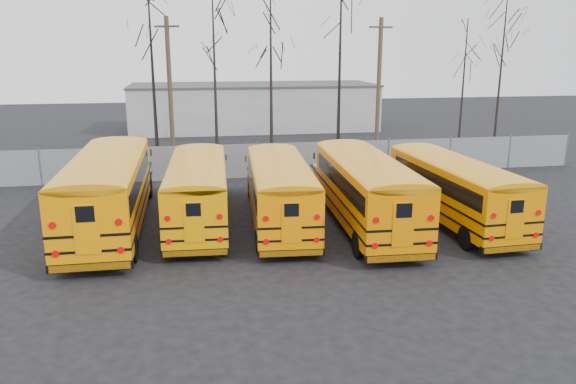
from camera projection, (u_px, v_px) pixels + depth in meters
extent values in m
plane|color=black|center=(294.00, 247.00, 21.56)|extent=(120.00, 120.00, 0.00)
cube|color=gray|center=(257.00, 160.00, 32.76)|extent=(40.00, 0.04, 2.00)
cube|color=beige|center=(254.00, 107.00, 51.91)|extent=(22.00, 8.00, 4.00)
cylinder|color=black|center=(61.00, 252.00, 19.51)|extent=(0.30, 1.07, 1.07)
cylinder|color=black|center=(132.00, 248.00, 19.91)|extent=(0.30, 1.07, 1.07)
cylinder|color=black|center=(99.00, 189.00, 28.06)|extent=(0.30, 1.07, 1.07)
cylinder|color=black|center=(149.00, 187.00, 28.47)|extent=(0.30, 1.07, 1.07)
cube|color=#FF9100|center=(107.00, 191.00, 22.70)|extent=(2.72, 9.95, 2.51)
cube|color=#FF9100|center=(124.00, 176.00, 28.49)|extent=(2.41, 1.83, 1.07)
cube|color=black|center=(105.00, 179.00, 22.36)|extent=(2.76, 8.88, 0.75)
cube|color=black|center=(112.00, 203.00, 23.76)|extent=(2.76, 11.79, 0.10)
cube|color=black|center=(111.00, 191.00, 23.63)|extent=(2.76, 11.79, 0.10)
cube|color=black|center=(91.00, 266.00, 18.40)|extent=(2.74, 0.25, 0.30)
cube|color=black|center=(127.00, 183.00, 29.45)|extent=(2.57, 0.23, 0.28)
cube|color=#FF9100|center=(86.00, 230.00, 17.96)|extent=(0.80, 0.05, 1.66)
cylinder|color=#B20505|center=(55.00, 254.00, 17.97)|extent=(0.24, 0.04, 0.24)
cylinder|color=#B20505|center=(121.00, 250.00, 18.31)|extent=(0.24, 0.04, 0.24)
cylinder|color=#B20505|center=(52.00, 225.00, 17.73)|extent=(0.24, 0.04, 0.24)
cylinder|color=#B20505|center=(119.00, 222.00, 18.07)|extent=(0.24, 0.04, 0.24)
cylinder|color=black|center=(168.00, 241.00, 20.84)|extent=(0.30, 0.95, 0.94)
cylinder|color=black|center=(225.00, 238.00, 21.09)|extent=(0.30, 0.95, 0.94)
cylinder|color=black|center=(180.00, 189.00, 28.39)|extent=(0.30, 0.95, 0.94)
cylinder|color=black|center=(222.00, 188.00, 28.65)|extent=(0.30, 0.95, 0.94)
cube|color=#FF9E00|center=(198.00, 191.00, 23.61)|extent=(2.72, 8.81, 2.20)
cube|color=#FF9E00|center=(201.00, 178.00, 28.72)|extent=(2.18, 1.68, 0.94)
cube|color=black|center=(197.00, 180.00, 23.31)|extent=(2.72, 7.87, 0.66)
cube|color=black|center=(199.00, 201.00, 24.55)|extent=(2.82, 10.42, 0.08)
cube|color=black|center=(198.00, 191.00, 24.43)|extent=(2.82, 10.42, 0.08)
cube|color=black|center=(195.00, 252.00, 19.81)|extent=(2.41, 0.31, 0.26)
cube|color=black|center=(202.00, 184.00, 29.57)|extent=(2.25, 0.29, 0.24)
cube|color=#FF9E00|center=(194.00, 223.00, 19.43)|extent=(0.70, 0.07, 1.45)
cylinder|color=#B20505|center=(169.00, 242.00, 19.47)|extent=(0.21, 0.05, 0.21)
cylinder|color=#B20505|center=(220.00, 240.00, 19.69)|extent=(0.21, 0.05, 0.21)
cylinder|color=#B20505|center=(167.00, 218.00, 19.26)|extent=(0.21, 0.05, 0.21)
cylinder|color=#B20505|center=(220.00, 217.00, 19.48)|extent=(0.21, 0.05, 0.21)
cylinder|color=black|center=(259.00, 241.00, 20.83)|extent=(0.32, 0.95, 0.93)
cylinder|color=black|center=(315.00, 239.00, 21.05)|extent=(0.32, 0.95, 0.93)
cylinder|color=black|center=(251.00, 189.00, 28.39)|extent=(0.32, 0.95, 0.93)
cylinder|color=black|center=(292.00, 188.00, 28.61)|extent=(0.32, 0.95, 0.93)
cube|color=#FF8700|center=(280.00, 191.00, 23.59)|extent=(2.88, 8.82, 2.20)
cube|color=#FF8700|center=(271.00, 178.00, 28.70)|extent=(2.20, 1.72, 0.93)
cube|color=black|center=(280.00, 181.00, 23.28)|extent=(2.86, 7.89, 0.65)
cube|color=black|center=(278.00, 201.00, 24.52)|extent=(3.01, 10.43, 0.08)
cube|color=black|center=(278.00, 191.00, 24.41)|extent=(3.01, 10.43, 0.08)
cube|color=black|center=(291.00, 252.00, 19.78)|extent=(2.40, 0.36, 0.26)
cube|color=black|center=(270.00, 184.00, 29.55)|extent=(2.25, 0.33, 0.24)
cube|color=#FF8700|center=(292.00, 223.00, 19.40)|extent=(0.70, 0.08, 1.45)
cylinder|color=#B20505|center=(266.00, 242.00, 19.47)|extent=(0.21, 0.05, 0.21)
cylinder|color=#B20505|center=(317.00, 240.00, 19.65)|extent=(0.21, 0.05, 0.21)
cylinder|color=#B20505|center=(266.00, 219.00, 19.26)|extent=(0.21, 0.05, 0.21)
cylinder|color=#B20505|center=(317.00, 217.00, 19.44)|extent=(0.21, 0.05, 0.21)
cylinder|color=black|center=(359.00, 244.00, 20.34)|extent=(0.32, 1.01, 1.00)
cylinder|color=black|center=(419.00, 242.00, 20.63)|extent=(0.32, 1.01, 1.00)
cylinder|color=black|center=(317.00, 188.00, 28.42)|extent=(0.32, 1.01, 1.00)
cylinder|color=black|center=(360.00, 187.00, 28.71)|extent=(0.32, 1.01, 1.00)
cube|color=orange|center=(366.00, 190.00, 23.32)|extent=(2.84, 9.41, 2.36)
cube|color=orange|center=(337.00, 176.00, 28.78)|extent=(2.32, 1.78, 1.00)
cube|color=black|center=(368.00, 179.00, 22.99)|extent=(2.84, 8.41, 0.70)
cube|color=black|center=(361.00, 201.00, 24.32)|extent=(2.93, 11.13, 0.09)
cube|color=black|center=(361.00, 190.00, 24.19)|extent=(2.93, 11.13, 0.09)
cube|color=black|center=(400.00, 257.00, 19.25)|extent=(2.57, 0.31, 0.28)
cube|color=black|center=(334.00, 183.00, 29.69)|extent=(2.41, 0.29, 0.26)
cube|color=orange|center=(403.00, 225.00, 18.84)|extent=(0.75, 0.07, 1.55)
cylinder|color=#B20505|center=(375.00, 246.00, 18.89)|extent=(0.22, 0.05, 0.22)
cylinder|color=#B20505|center=(429.00, 243.00, 19.13)|extent=(0.22, 0.05, 0.22)
cylinder|color=#B20505|center=(376.00, 220.00, 18.66)|extent=(0.22, 0.05, 0.22)
cylinder|color=#B20505|center=(431.00, 218.00, 18.90)|extent=(0.22, 0.05, 0.22)
cylinder|color=black|center=(467.00, 238.00, 21.14)|extent=(0.30, 0.94, 0.93)
cylinder|color=black|center=(517.00, 234.00, 21.57)|extent=(0.30, 0.94, 0.93)
cylinder|color=black|center=(388.00, 188.00, 28.54)|extent=(0.30, 0.94, 0.93)
cylinder|color=black|center=(426.00, 186.00, 28.98)|extent=(0.30, 0.94, 0.93)
cube|color=orange|center=(455.00, 189.00, 23.94)|extent=(2.73, 8.77, 2.19)
cube|color=orange|center=(405.00, 177.00, 28.95)|extent=(2.17, 1.68, 0.93)
cube|color=black|center=(458.00, 179.00, 23.64)|extent=(2.73, 7.84, 0.65)
cube|color=black|center=(445.00, 199.00, 24.86)|extent=(2.84, 10.37, 0.08)
cube|color=black|center=(446.00, 189.00, 24.74)|extent=(2.84, 10.37, 0.08)
cube|color=black|center=(511.00, 248.00, 20.22)|extent=(2.39, 0.32, 0.26)
cube|color=black|center=(399.00, 183.00, 29.78)|extent=(2.24, 0.29, 0.24)
cube|color=orange|center=(516.00, 219.00, 19.84)|extent=(0.70, 0.07, 1.44)
cylinder|color=#B20505|center=(492.00, 238.00, 19.81)|extent=(0.21, 0.05, 0.21)
cylinder|color=#B20505|center=(536.00, 235.00, 20.18)|extent=(0.21, 0.05, 0.21)
cylinder|color=#B20505|center=(494.00, 216.00, 19.60)|extent=(0.21, 0.05, 0.21)
cylinder|color=#B20505|center=(538.00, 213.00, 19.97)|extent=(0.21, 0.05, 0.21)
cylinder|color=#443726|center=(170.00, 92.00, 35.57)|extent=(0.29, 0.29, 9.27)
cube|color=#443726|center=(167.00, 26.00, 34.56)|extent=(1.55, 0.79, 0.12)
cylinder|color=#4F3D2C|center=(379.00, 90.00, 37.12)|extent=(0.29, 0.29, 9.28)
cube|color=#4F3D2C|center=(381.00, 27.00, 36.11)|extent=(1.65, 0.40, 0.12)
cone|color=black|center=(153.00, 76.00, 35.91)|extent=(0.26, 0.26, 11.28)
cone|color=black|center=(215.00, 80.00, 35.90)|extent=(0.26, 0.26, 10.79)
cone|color=black|center=(271.00, 82.00, 36.89)|extent=(0.26, 0.26, 10.41)
cone|color=black|center=(340.00, 61.00, 38.05)|extent=(0.26, 0.26, 12.93)
cone|color=black|center=(463.00, 88.00, 38.64)|extent=(0.26, 0.26, 9.29)
cone|color=black|center=(500.00, 78.00, 37.74)|extent=(0.26, 0.26, 10.73)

